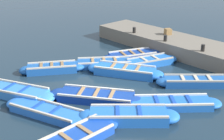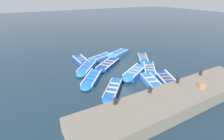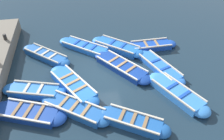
# 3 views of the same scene
# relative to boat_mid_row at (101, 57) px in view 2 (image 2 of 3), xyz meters

# --- Properties ---
(ground_plane) EXTENTS (120.00, 120.00, 0.00)m
(ground_plane) POSITION_rel_boat_mid_row_xyz_m (-3.36, -0.08, -0.15)
(ground_plane) COLOR #1C303F
(boat_mid_row) EXTENTS (2.02, 3.75, 0.36)m
(boat_mid_row) POSITION_rel_boat_mid_row_xyz_m (0.00, 0.00, 0.00)
(boat_mid_row) COLOR blue
(boat_mid_row) RESTS_ON ground
(boat_far_corner) EXTENTS (2.64, 3.73, 0.47)m
(boat_far_corner) POSITION_rel_boat_mid_row_xyz_m (-4.84, -0.71, 0.06)
(boat_far_corner) COLOR blue
(boat_far_corner) RESTS_ON ground
(boat_inner_gap) EXTENTS (3.30, 1.75, 0.42)m
(boat_inner_gap) POSITION_rel_boat_mid_row_xyz_m (-6.74, -0.74, 0.03)
(boat_inner_gap) COLOR blue
(boat_inner_gap) RESTS_ON ground
(boat_broadside) EXTENTS (2.37, 3.62, 0.42)m
(boat_broadside) POSITION_rel_boat_mid_row_xyz_m (0.08, -2.19, 0.03)
(boat_broadside) COLOR #3884E0
(boat_broadside) RESTS_ON ground
(boat_bow_out) EXTENTS (3.59, 2.19, 0.37)m
(boat_bow_out) POSITION_rel_boat_mid_row_xyz_m (-6.86, -2.12, 0.01)
(boat_bow_out) COLOR navy
(boat_bow_out) RESTS_ON ground
(boat_drifting) EXTENTS (3.05, 3.78, 0.39)m
(boat_drifting) POSITION_rel_boat_mid_row_xyz_m (-2.10, 0.38, 0.02)
(boat_drifting) COLOR navy
(boat_drifting) RESTS_ON ground
(boat_stern_in) EXTENTS (3.48, 3.15, 0.36)m
(boat_stern_in) POSITION_rel_boat_mid_row_xyz_m (-3.95, 2.83, -0.00)
(boat_stern_in) COLOR blue
(boat_stern_in) RESTS_ON ground
(boat_centre) EXTENTS (3.38, 0.95, 0.39)m
(boat_centre) POSITION_rel_boat_mid_row_xyz_m (0.23, 2.16, 0.02)
(boat_centre) COLOR #1947B7
(boat_centre) RESTS_ON ground
(boat_near_quay) EXTENTS (3.29, 3.13, 0.46)m
(boat_near_quay) POSITION_rel_boat_mid_row_xyz_m (-1.93, 2.38, 0.05)
(boat_near_quay) COLOR blue
(boat_near_quay) RESTS_ON ground
(boat_outer_right) EXTENTS (3.13, 2.99, 0.41)m
(boat_outer_right) POSITION_rel_boat_mid_row_xyz_m (-6.33, 2.31, 0.03)
(boat_outer_right) COLOR #1E59AD
(boat_outer_right) RESTS_ON ground
(boat_tucked) EXTENTS (3.37, 2.82, 0.40)m
(boat_tucked) POSITION_rel_boat_mid_row_xyz_m (-4.85, -2.24, 0.02)
(boat_tucked) COLOR #1E59AD
(boat_tucked) RESTS_ON ground
(boat_outer_left) EXTENTS (3.12, 2.37, 0.43)m
(boat_outer_left) POSITION_rel_boat_mid_row_xyz_m (-2.47, -3.45, 0.04)
(boat_outer_left) COLOR #1E59AD
(boat_outer_left) RESTS_ON ground
(quay_wall) EXTENTS (2.57, 13.06, 0.81)m
(quay_wall) POSITION_rel_boat_mid_row_xyz_m (-9.58, -0.08, 0.25)
(quay_wall) COLOR slate
(quay_wall) RESTS_ON ground
(bollard_north) EXTENTS (0.20, 0.20, 0.35)m
(bollard_north) POSITION_rel_boat_mid_row_xyz_m (-8.64, -3.70, 0.83)
(bollard_north) COLOR black
(bollard_north) RESTS_ON quay_wall
(bollard_mid_north) EXTENTS (0.20, 0.20, 0.35)m
(bollard_mid_north) POSITION_rel_boat_mid_row_xyz_m (-8.64, -1.29, 0.83)
(bollard_mid_north) COLOR black
(bollard_mid_north) RESTS_ON quay_wall
(bollard_mid_south) EXTENTS (0.20, 0.20, 0.35)m
(bollard_mid_south) POSITION_rel_boat_mid_row_xyz_m (-8.64, 1.13, 0.83)
(bollard_mid_south) COLOR black
(bollard_mid_south) RESTS_ON quay_wall
(bollard_south) EXTENTS (0.20, 0.20, 0.35)m
(bollard_south) POSITION_rel_boat_mid_row_xyz_m (-8.64, 3.54, 0.83)
(bollard_south) COLOR black
(bollard_south) RESTS_ON quay_wall
(wooden_crate) EXTENTS (0.49, 0.49, 0.37)m
(wooden_crate) POSITION_rel_boat_mid_row_xyz_m (-9.85, -2.04, 0.84)
(wooden_crate) COLOR olive
(wooden_crate) RESTS_ON quay_wall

